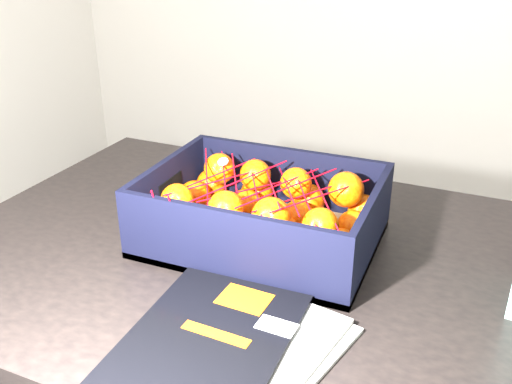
% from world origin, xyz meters
% --- Properties ---
extents(table, '(1.22, 0.83, 0.75)m').
position_xyz_m(table, '(0.03, -0.10, 0.65)').
color(table, black).
rests_on(table, ground).
extents(magazine_stack, '(0.29, 0.32, 0.02)m').
position_xyz_m(magazine_stack, '(0.06, -0.35, 0.76)').
color(magazine_stack, silver).
rests_on(magazine_stack, table).
extents(produce_crate, '(0.40, 0.30, 0.13)m').
position_xyz_m(produce_crate, '(-0.01, -0.06, 0.79)').
color(produce_crate, brown).
rests_on(produce_crate, table).
extents(clementine_heap, '(0.38, 0.28, 0.11)m').
position_xyz_m(clementine_heap, '(-0.01, -0.06, 0.81)').
color(clementine_heap, '#FF5605').
rests_on(clementine_heap, produce_crate).
extents(mesh_net, '(0.33, 0.26, 0.09)m').
position_xyz_m(mesh_net, '(-0.02, -0.07, 0.86)').
color(mesh_net, red).
rests_on(mesh_net, clementine_heap).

